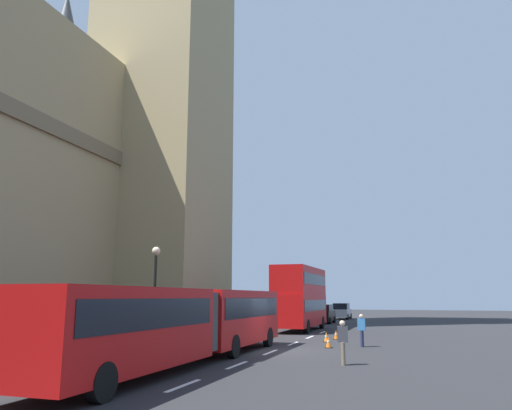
# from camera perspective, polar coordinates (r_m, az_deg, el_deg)

# --- Properties ---
(ground_plane) EXTENTS (160.00, 160.00, 0.00)m
(ground_plane) POSITION_cam_1_polar(r_m,az_deg,el_deg) (24.67, 2.20, -16.86)
(ground_plane) COLOR #262628
(lane_centre_marking) EXTENTS (29.80, 0.16, 0.01)m
(lane_centre_marking) POSITION_cam_1_polar(r_m,az_deg,el_deg) (23.98, 1.71, -17.02)
(lane_centre_marking) COLOR silver
(lane_centre_marking) RESTS_ON ground_plane
(articulated_bus) EXTENTS (17.75, 2.54, 2.90)m
(articulated_bus) POSITION_cam_1_polar(r_m,az_deg,el_deg) (20.06, -7.96, -13.15)
(articulated_bus) COLOR #B20F0F
(articulated_bus) RESTS_ON ground_plane
(double_decker_bus) EXTENTS (9.29, 2.54, 4.90)m
(double_decker_bus) POSITION_cam_1_polar(r_m,az_deg,el_deg) (39.17, 5.26, -10.61)
(double_decker_bus) COLOR #B20F0F
(double_decker_bus) RESTS_ON ground_plane
(sedan_lead) EXTENTS (4.40, 1.86, 1.85)m
(sedan_lead) POSITION_cam_1_polar(r_m,az_deg,el_deg) (50.04, 7.99, -12.64)
(sedan_lead) COLOR black
(sedan_lead) RESTS_ON ground_plane
(sedan_trailing) EXTENTS (4.40, 1.86, 1.85)m
(sedan_trailing) POSITION_cam_1_polar(r_m,az_deg,el_deg) (59.90, 10.12, -12.26)
(sedan_trailing) COLOR #B7B7BC
(sedan_trailing) RESTS_ON ground_plane
(traffic_cone_west) EXTENTS (0.36, 0.36, 0.58)m
(traffic_cone_west) POSITION_cam_1_polar(r_m,az_deg,el_deg) (26.25, 8.56, -15.76)
(traffic_cone_west) COLOR black
(traffic_cone_west) RESTS_ON ground_plane
(traffic_cone_middle) EXTENTS (0.36, 0.36, 0.58)m
(traffic_cone_middle) POSITION_cam_1_polar(r_m,az_deg,el_deg) (29.63, 8.32, -15.19)
(traffic_cone_middle) COLOR black
(traffic_cone_middle) RESTS_ON ground_plane
(traffic_cone_east) EXTENTS (0.36, 0.36, 0.58)m
(traffic_cone_east) POSITION_cam_1_polar(r_m,az_deg,el_deg) (31.44, 9.46, -14.90)
(traffic_cone_east) COLOR black
(traffic_cone_east) RESTS_ON ground_plane
(street_lamp) EXTENTS (0.44, 0.44, 5.27)m
(street_lamp) POSITION_cam_1_polar(r_m,az_deg,el_deg) (26.65, -11.90, -9.61)
(street_lamp) COLOR black
(street_lamp) RESTS_ON ground_plane
(pedestrian_near_cones) EXTENTS (0.36, 0.43, 1.69)m
(pedestrian_near_cones) POSITION_cam_1_polar(r_m,az_deg,el_deg) (19.83, 10.24, -15.53)
(pedestrian_near_cones) COLOR #726651
(pedestrian_near_cones) RESTS_ON ground_plane
(pedestrian_by_kerb) EXTENTS (0.36, 0.41, 1.69)m
(pedestrian_by_kerb) POSITION_cam_1_polar(r_m,az_deg,el_deg) (27.03, 12.39, -14.15)
(pedestrian_by_kerb) COLOR #262D4C
(pedestrian_by_kerb) RESTS_ON ground_plane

